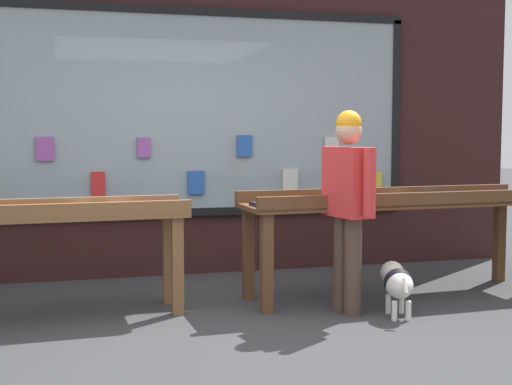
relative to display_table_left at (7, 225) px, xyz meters
name	(u,v)px	position (x,y,z in m)	size (l,w,h in m)	color
ground_plane	(241,336)	(1.63, -0.87, -0.75)	(40.00, 40.00, 0.00)	#38383A
shopfront_facade	(180,112)	(1.60, 1.52, 0.92)	(7.35, 0.29, 3.35)	#331919
display_table_left	(7,225)	(0.00, 0.00, 0.00)	(2.80, 0.66, 0.93)	brown
display_table_right	(395,210)	(3.27, 0.00, 0.02)	(2.80, 0.77, 0.95)	brown
person_browsing	(348,196)	(2.62, -0.46, 0.20)	(0.31, 0.64, 1.63)	#4C382D
small_dog	(397,282)	(2.97, -0.65, -0.48)	(0.30, 0.58, 0.41)	white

